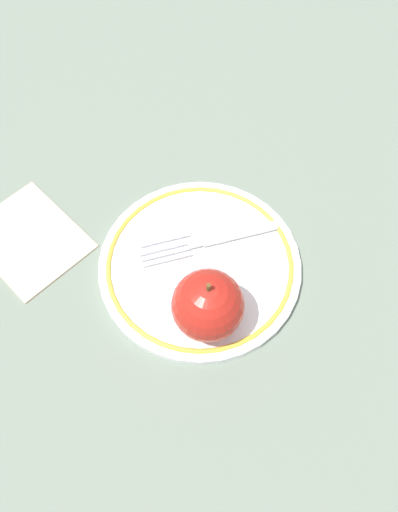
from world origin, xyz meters
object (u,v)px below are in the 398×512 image
apple_red_whole (208,305)px  fork (214,240)px  plate (199,267)px  napkin_folded (29,238)px

apple_red_whole → fork: size_ratio=0.61×
plate → napkin_folded: plate is taller
plate → apple_red_whole: bearing=41.5°
apple_red_whole → fork: 0.11m
fork → napkin_folded: 0.23m
fork → napkin_folded: bearing=-18.0°
plate → napkin_folded: 0.22m
plate → fork: (-0.04, -0.00, 0.01)m
apple_red_whole → napkin_folded: 0.25m
fork → napkin_folded: fork is taller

